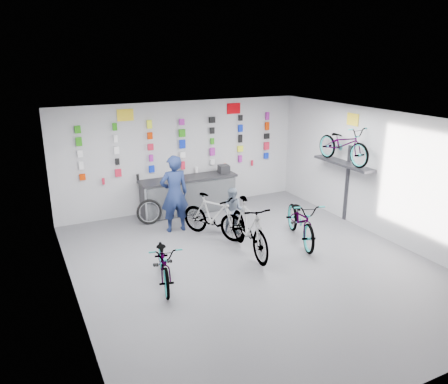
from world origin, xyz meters
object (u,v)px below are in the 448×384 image
bike_right (301,220)px  bike_service (213,216)px  customer (234,212)px  counter (189,195)px  bike_left (164,261)px  clerk (174,194)px  bike_center (249,227)px

bike_right → bike_service: size_ratio=1.14×
customer → bike_right: bearing=-9.8°
bike_service → customer: (0.50, -0.08, 0.06)m
counter → bike_service: size_ratio=1.54×
counter → bike_service: bearing=-93.5°
customer → bike_service: bearing=-159.1°
bike_left → clerk: bearing=78.5°
bike_left → clerk: size_ratio=0.89×
bike_center → clerk: 2.20m
clerk → customer: size_ratio=1.64×
customer → counter: bearing=131.8°
counter → bike_right: (1.61, -2.97, 0.04)m
bike_right → bike_service: (-1.72, 1.13, 0.00)m
counter → customer: (0.38, -1.93, 0.10)m
bike_left → bike_service: 2.39m
bike_left → clerk: 2.64m
bike_left → bike_service: bearing=55.1°
bike_service → customer: customer is taller
clerk → customer: 1.51m
bike_center → customer: (0.18, 1.07, -0.02)m
bike_right → clerk: (-2.41, 1.89, 0.43)m
bike_left → bike_service: size_ratio=0.98×
counter → customer: bearing=-78.8°
counter → bike_right: bike_right is taller
bike_center → clerk: (-1.00, 1.92, 0.36)m
bike_center → customer: bearing=87.1°
bike_service → customer: bearing=-40.4°
counter → bike_left: bearing=-118.8°
counter → bike_left: 3.92m
bike_left → bike_right: bike_right is taller
bike_center → bike_right: (1.40, 0.03, -0.08)m
counter → bike_left: counter is taller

